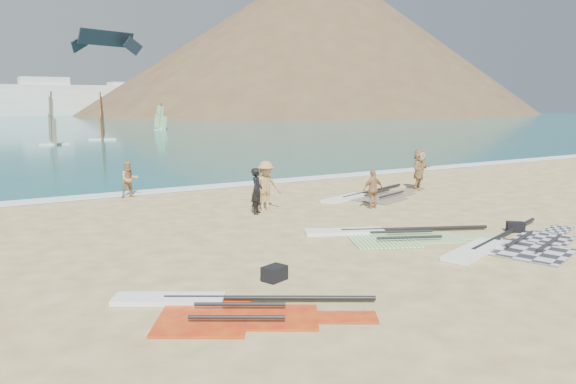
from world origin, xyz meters
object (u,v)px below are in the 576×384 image
person_wetsuit (257,191)px  beachgoer_right (419,169)px  rig_green (386,235)px  beachgoer_back (373,189)px  rig_red (218,308)px  gear_bag_far (515,227)px  beachgoer_left (129,179)px  beachgoer_mid (266,186)px  rig_orange (369,196)px  rig_grey (510,245)px  gear_bag_near (274,273)px

person_wetsuit → beachgoer_right: beachgoer_right is taller
rig_green → beachgoer_back: size_ratio=3.73×
rig_red → beachgoer_back: beachgoer_back is taller
gear_bag_far → beachgoer_left: size_ratio=0.33×
rig_green → beachgoer_right: bearing=64.4°
rig_red → beachgoer_back: size_ratio=3.25×
rig_red → beachgoer_mid: beachgoer_mid is taller
gear_bag_far → beachgoer_mid: 8.85m
rig_orange → beachgoer_right: beachgoer_right is taller
rig_grey → rig_orange: (1.74, 8.56, -0.00)m
gear_bag_far → person_wetsuit: bearing=130.4°
gear_bag_far → beachgoer_back: (-1.41, 5.42, 0.59)m
beachgoer_left → beachgoer_back: beachgoer_left is taller
person_wetsuit → beachgoer_right: size_ratio=0.89×
gear_bag_far → rig_green: bearing=157.7°
rig_red → rig_grey: bearing=32.6°
rig_grey → beachgoer_back: (0.30, 6.56, 0.70)m
rig_green → rig_red: rig_green is taller
rig_green → rig_red: (-6.94, -3.05, -0.00)m
gear_bag_far → beachgoer_right: (3.37, 7.91, 0.80)m
rig_grey → person_wetsuit: (-4.07, 7.91, 0.80)m
rig_red → beachgoer_mid: bearing=87.1°
rig_grey → rig_green: size_ratio=1.18×
rig_red → gear_bag_near: (1.90, 1.08, 0.12)m
rig_red → beachgoer_right: size_ratio=2.53×
rig_orange → person_wetsuit: (-5.81, -0.64, 0.80)m
rig_green → rig_orange: bearing=79.0°
rig_orange → gear_bag_near: (-9.05, -7.75, 0.12)m
rig_green → gear_bag_near: bearing=-134.9°
beachgoer_left → beachgoer_right: beachgoer_right is taller
person_wetsuit → beachgoer_mid: beachgoer_mid is taller
rig_green → rig_orange: size_ratio=0.93×
gear_bag_far → person_wetsuit: person_wetsuit is taller
beachgoer_back → beachgoer_right: beachgoer_right is taller
rig_orange → gear_bag_far: bearing=-109.6°
rig_red → rig_green: bearing=54.6°
gear_bag_near → person_wetsuit: (3.25, 7.11, 0.68)m
rig_grey → gear_bag_far: bearing=14.7°
rig_orange → beachgoer_back: bearing=-145.3°
rig_green → gear_bag_near: 5.41m
gear_bag_near → beachgoer_mid: size_ratio=0.28×
person_wetsuit → beachgoer_left: person_wetsuit is taller
person_wetsuit → beachgoer_right: bearing=-43.0°
gear_bag_far → beachgoer_right: beachgoer_right is taller
beachgoer_left → rig_grey: bearing=-62.0°
beachgoer_back → gear_bag_far: bearing=108.9°
beachgoer_mid → beachgoer_back: bearing=-22.3°
rig_green → person_wetsuit: person_wetsuit is taller
gear_bag_near → rig_green: bearing=21.3°
rig_grey → beachgoer_left: beachgoer_left is taller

